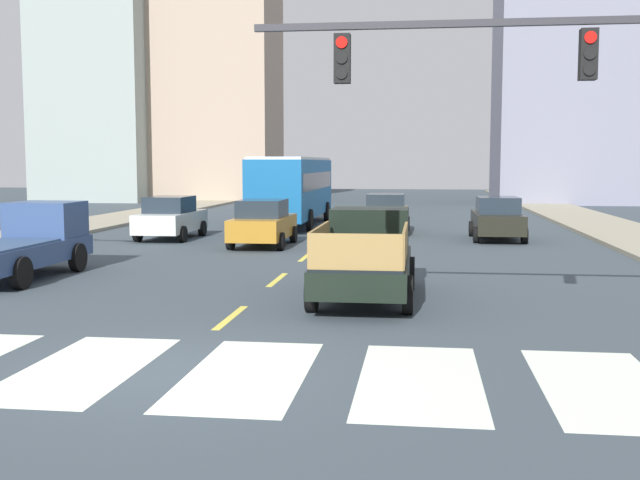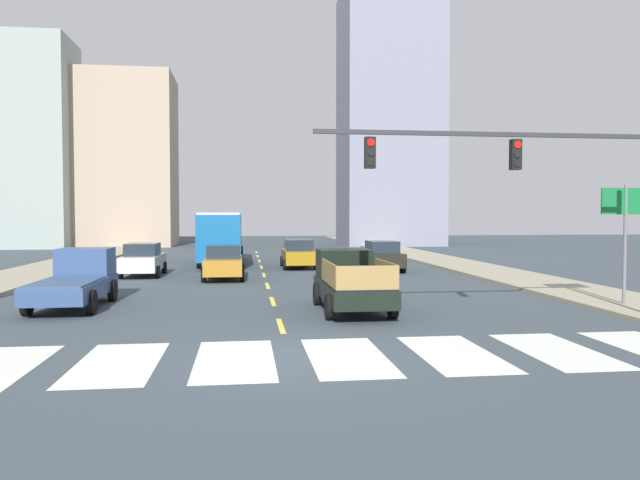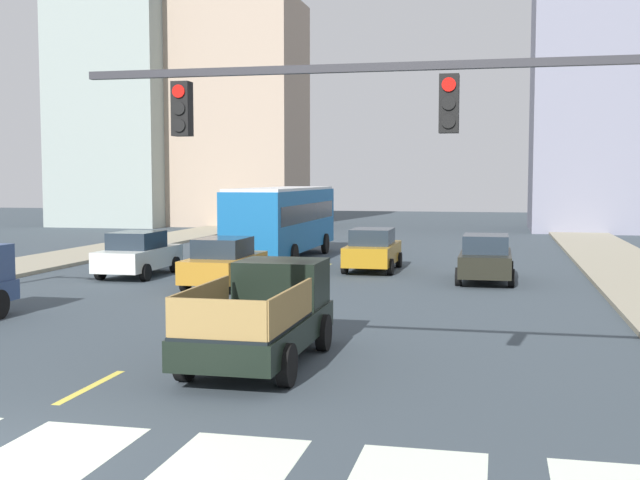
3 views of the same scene
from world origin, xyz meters
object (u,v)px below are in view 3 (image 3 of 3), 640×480
(sedan_near_right, at_px, (224,262))
(sedan_mid, at_px, (138,254))
(traffic_signal_gantry, at_px, (536,145))
(sedan_near_left, at_px, (486,258))
(sedan_far, at_px, (373,250))
(pickup_stakebed, at_px, (266,315))
(city_bus, at_px, (283,217))

(sedan_near_right, xyz_separation_m, sedan_mid, (-4.25, 2.22, 0.00))
(sedan_mid, xyz_separation_m, traffic_signal_gantry, (13.96, -16.51, 3.39))
(sedan_near_left, bearing_deg, sedan_near_right, -157.10)
(sedan_near_right, height_order, sedan_far, same)
(sedan_mid, relative_size, traffic_signal_gantry, 0.42)
(pickup_stakebed, relative_size, city_bus, 0.48)
(sedan_near_right, bearing_deg, pickup_stakebed, -66.16)
(pickup_stakebed, distance_m, sedan_near_right, 11.25)
(sedan_near_right, distance_m, sedan_near_left, 9.43)
(pickup_stakebed, relative_size, sedan_near_left, 1.18)
(traffic_signal_gantry, bearing_deg, sedan_near_right, 124.19)
(sedan_mid, distance_m, sedan_far, 9.28)
(traffic_signal_gantry, bearing_deg, sedan_mid, 130.22)
(sedan_mid, bearing_deg, traffic_signal_gantry, -51.54)
(city_bus, distance_m, sedan_near_left, 11.00)
(pickup_stakebed, distance_m, sedan_mid, 15.29)
(pickup_stakebed, height_order, traffic_signal_gantry, traffic_signal_gantry)
(city_bus, height_order, sedan_mid, city_bus)
(sedan_near_left, height_order, sedan_far, same)
(city_bus, bearing_deg, sedan_mid, -116.16)
(sedan_mid, bearing_deg, sedan_near_right, -29.32)
(sedan_mid, xyz_separation_m, sedan_near_left, (13.02, 1.26, 0.00))
(pickup_stakebed, distance_m, city_bus, 20.33)
(sedan_near_right, height_order, sedan_mid, same)
(sedan_far, bearing_deg, sedan_mid, -155.79)
(traffic_signal_gantry, bearing_deg, sedan_near_left, 93.02)
(sedan_mid, height_order, sedan_near_left, same)
(sedan_mid, xyz_separation_m, sedan_far, (8.49, 3.75, 0.00))
(sedan_near_right, xyz_separation_m, sedan_near_left, (8.77, 3.47, 0.00))
(pickup_stakebed, bearing_deg, sedan_mid, 123.78)
(pickup_stakebed, distance_m, traffic_signal_gantry, 7.33)
(sedan_near_right, relative_size, sedan_mid, 1.00)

